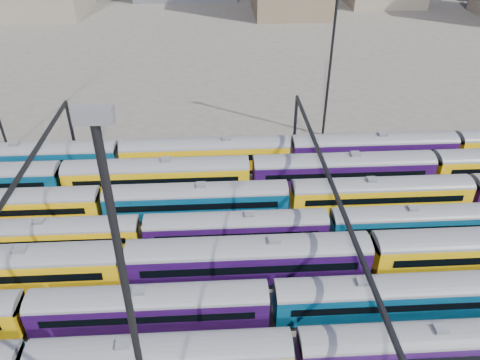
{
  "coord_description": "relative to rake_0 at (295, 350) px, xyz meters",
  "views": [
    {
      "loc": [
        -0.78,
        -37.0,
        32.21
      ],
      "look_at": [
        1.78,
        7.81,
        3.0
      ],
      "focal_mm": 35.0,
      "sensor_mm": 36.0,
      "label": 1
    }
  ],
  "objects": [
    {
      "name": "ground",
      "position": [
        -4.58,
        15.0,
        -2.54
      ],
      "size": [
        500.0,
        500.0,
        0.0
      ],
      "primitive_type": "plane",
      "color": "#48433D",
      "rests_on": "ground"
    },
    {
      "name": "rake_0",
      "position": [
        0.0,
        0.0,
        0.0
      ],
      "size": [
        118.12,
        2.88,
        4.84
      ],
      "color": "black",
      "rests_on": "ground"
    },
    {
      "name": "rake_1",
      "position": [
        -11.28,
        5.0,
        0.05
      ],
      "size": [
        140.3,
        2.93,
        4.93
      ],
      "color": "black",
      "rests_on": "ground"
    },
    {
      "name": "rake_2",
      "position": [
        -2.73,
        10.0,
        0.39
      ],
      "size": [
        113.1,
        3.31,
        5.59
      ],
      "color": "black",
      "rests_on": "ground"
    },
    {
      "name": "rake_3",
      "position": [
        -22.66,
        15.0,
        -0.1
      ],
      "size": [
        94.54,
        2.77,
        4.65
      ],
      "color": "black",
      "rests_on": "ground"
    },
    {
      "name": "rake_4",
      "position": [
        -7.74,
        20.0,
        0.1
      ],
      "size": [
        143.26,
        2.99,
        5.04
      ],
      "color": "black",
      "rests_on": "ground"
    },
    {
      "name": "rake_5",
      "position": [
        -12.45,
        25.0,
        0.31
      ],
      "size": [
        154.49,
        3.23,
        5.44
      ],
      "color": "black",
      "rests_on": "ground"
    },
    {
      "name": "rake_6",
      "position": [
        -17.72,
        30.0,
        0.27
      ],
      "size": [
        130.14,
        3.17,
        5.35
      ],
      "color": "black",
      "rests_on": "ground"
    },
    {
      "name": "gantry_1",
      "position": [
        -24.58,
        15.0,
        4.24
      ],
      "size": [
        0.35,
        40.35,
        8.03
      ],
      "color": "black",
      "rests_on": "ground"
    },
    {
      "name": "gantry_2",
      "position": [
        5.42,
        15.0,
        4.24
      ],
      "size": [
        0.35,
        40.35,
        8.03
      ],
      "color": "black",
      "rests_on": "ground"
    },
    {
      "name": "mast_2",
      "position": [
        -9.58,
        -7.0,
        11.43
      ],
      "size": [
        1.4,
        0.5,
        25.6
      ],
      "color": "black",
      "rests_on": "ground"
    },
    {
      "name": "mast_3",
      "position": [
        10.42,
        39.0,
        11.43
      ],
      "size": [
        1.4,
        0.5,
        25.6
      ],
      "color": "black",
      "rests_on": "ground"
    }
  ]
}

